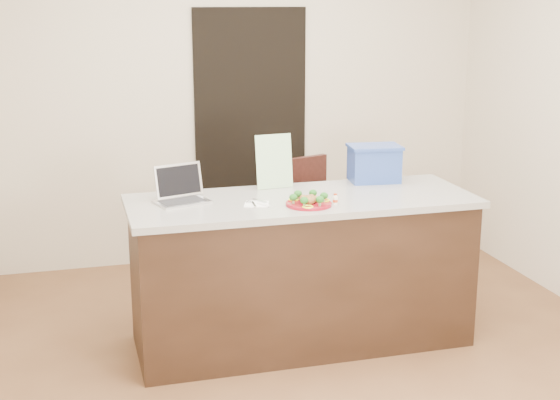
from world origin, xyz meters
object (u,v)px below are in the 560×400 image
object	(u,v)px
napkin	(256,204)
yogurt_bottle	(335,200)
blue_box	(374,163)
island	(301,271)
plate	(309,204)
laptop	(180,191)
chair	(304,222)

from	to	relation	value
napkin	yogurt_bottle	world-z (taller)	yogurt_bottle
blue_box	island	bearing A→B (deg)	-146.83
plate	yogurt_bottle	size ratio (longest dim) A/B	4.26
laptop	blue_box	world-z (taller)	blue_box
napkin	chair	world-z (taller)	chair
blue_box	chair	world-z (taller)	blue_box
plate	napkin	size ratio (longest dim) A/B	1.94
island	yogurt_bottle	bearing A→B (deg)	-53.24
plate	yogurt_bottle	world-z (taller)	yogurt_bottle
laptop	chair	distance (m)	1.14
plate	napkin	bearing A→B (deg)	160.89
yogurt_bottle	plate	bearing A→B (deg)	174.75
napkin	yogurt_bottle	xyz separation A→B (m)	(0.44, -0.11, 0.02)
yogurt_bottle	chair	xyz separation A→B (m)	(0.08, 0.85, -0.38)
island	yogurt_bottle	distance (m)	0.54
yogurt_bottle	blue_box	world-z (taller)	blue_box
chair	island	bearing A→B (deg)	-128.27
napkin	laptop	size ratio (longest dim) A/B	0.40
yogurt_bottle	laptop	distance (m)	0.90
island	blue_box	distance (m)	0.86
island	yogurt_bottle	xyz separation A→B (m)	(0.14, -0.19, 0.48)
yogurt_bottle	blue_box	bearing A→B (deg)	48.03
island	napkin	world-z (taller)	napkin
napkin	laptop	world-z (taller)	laptop
plate	laptop	size ratio (longest dim) A/B	0.77
napkin	chair	size ratio (longest dim) A/B	0.14
island	napkin	xyz separation A→B (m)	(-0.30, -0.08, 0.46)
plate	chair	distance (m)	0.94
island	napkin	bearing A→B (deg)	-165.46
napkin	laptop	xyz separation A→B (m)	(-0.41, 0.20, 0.05)
chair	napkin	bearing A→B (deg)	-144.95
island	napkin	distance (m)	0.55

